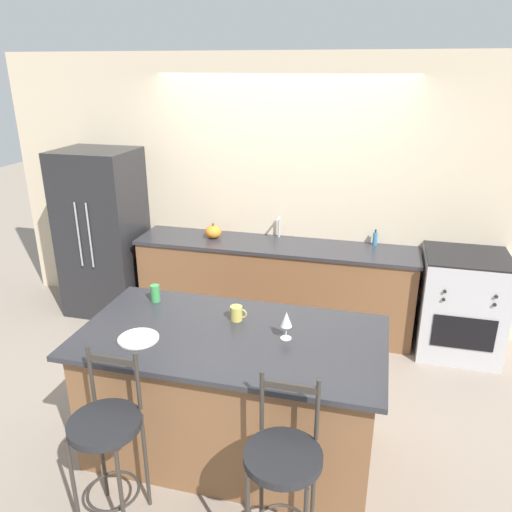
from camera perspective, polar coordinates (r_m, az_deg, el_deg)
The scene contains 15 objects.
ground_plane at distance 5.06m, azimuth 1.17°, elevation -9.54°, with size 18.00×18.00×0.00m, color gray.
wall_back at distance 5.13m, azimuth 2.92°, elevation 7.20°, with size 6.00×0.07×2.70m.
back_counter at distance 5.15m, azimuth 2.09°, elevation -3.26°, with size 2.81×0.62×0.91m.
sink_faucet at distance 5.11m, azimuth 2.61°, elevation 3.60°, with size 0.02×0.13×0.22m.
kitchen_island at distance 3.56m, azimuth -2.77°, elevation -15.36°, with size 2.01×1.06×0.92m.
refrigerator at distance 5.60m, azimuth -17.02°, elevation 2.55°, with size 0.79×0.71×1.77m.
oven_range at distance 5.05m, azimuth 22.35°, elevation -5.08°, with size 0.73×0.70×0.98m.
bar_stool_near at distance 3.12m, azimuth -16.62°, elevation -19.39°, with size 0.41×0.41×1.09m.
bar_stool_far at distance 2.82m, azimuth 3.09°, elevation -23.48°, with size 0.41×0.41×1.09m.
dinner_plate at distance 3.33m, azimuth -13.29°, elevation -9.12°, with size 0.26×0.26×0.02m.
wine_glass at distance 3.20m, azimuth 3.49°, elevation -7.30°, with size 0.08×0.08×0.19m.
coffee_mug at distance 3.46m, azimuth -2.22°, elevation -6.55°, with size 0.12×0.08×0.10m.
tumbler_cup at distance 3.79m, azimuth -11.45°, elevation -4.19°, with size 0.07×0.07×0.13m.
pumpkin_decoration at distance 5.13m, azimuth -4.90°, elevation 2.77°, with size 0.17×0.17×0.16m.
soap_bottle at distance 5.04m, azimuth 13.45°, elevation 1.93°, with size 0.04×0.04×0.16m.
Camera 1 is at (0.98, -4.25, 2.57)m, focal length 35.00 mm.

